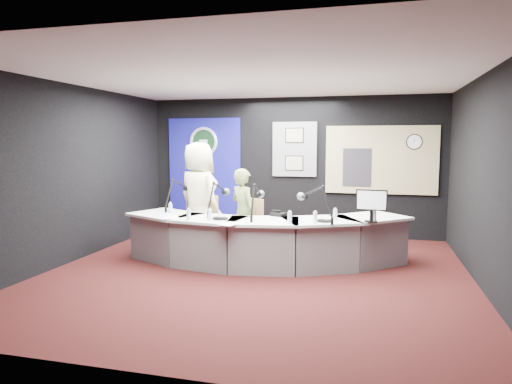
% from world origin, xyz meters
% --- Properties ---
extents(ground, '(6.00, 6.00, 0.00)m').
position_xyz_m(ground, '(0.00, 0.00, 0.00)').
color(ground, black).
rests_on(ground, ground).
extents(ceiling, '(6.00, 6.00, 0.02)m').
position_xyz_m(ceiling, '(0.00, 0.00, 2.80)').
color(ceiling, silver).
rests_on(ceiling, ground).
extents(wall_back, '(6.00, 0.02, 2.80)m').
position_xyz_m(wall_back, '(0.00, 3.00, 1.40)').
color(wall_back, black).
rests_on(wall_back, ground).
extents(wall_front, '(6.00, 0.02, 2.80)m').
position_xyz_m(wall_front, '(0.00, -3.00, 1.40)').
color(wall_front, black).
rests_on(wall_front, ground).
extents(wall_left, '(0.02, 6.00, 2.80)m').
position_xyz_m(wall_left, '(-3.00, 0.00, 1.40)').
color(wall_left, black).
rests_on(wall_left, ground).
extents(wall_right, '(0.02, 6.00, 2.80)m').
position_xyz_m(wall_right, '(3.00, 0.00, 1.40)').
color(wall_right, black).
rests_on(wall_right, ground).
extents(broadcast_desk, '(4.50, 1.90, 0.75)m').
position_xyz_m(broadcast_desk, '(-0.05, 0.55, 0.38)').
color(broadcast_desk, silver).
rests_on(broadcast_desk, ground).
extents(backdrop_panel, '(1.60, 0.05, 2.30)m').
position_xyz_m(backdrop_panel, '(-1.90, 2.97, 1.25)').
color(backdrop_panel, navy).
rests_on(backdrop_panel, wall_back).
extents(agency_seal, '(0.63, 0.07, 0.63)m').
position_xyz_m(agency_seal, '(-1.90, 2.93, 1.90)').
color(agency_seal, silver).
rests_on(agency_seal, backdrop_panel).
extents(seal_center, '(0.48, 0.01, 0.48)m').
position_xyz_m(seal_center, '(-1.90, 2.94, 1.90)').
color(seal_center, black).
rests_on(seal_center, backdrop_panel).
extents(pinboard, '(0.90, 0.04, 1.10)m').
position_xyz_m(pinboard, '(0.05, 2.97, 1.75)').
color(pinboard, slate).
rests_on(pinboard, wall_back).
extents(framed_photo_upper, '(0.34, 0.02, 0.27)m').
position_xyz_m(framed_photo_upper, '(0.05, 2.94, 2.03)').
color(framed_photo_upper, gray).
rests_on(framed_photo_upper, pinboard).
extents(framed_photo_lower, '(0.34, 0.02, 0.27)m').
position_xyz_m(framed_photo_lower, '(0.05, 2.94, 1.47)').
color(framed_photo_lower, gray).
rests_on(framed_photo_lower, pinboard).
extents(booth_window_frame, '(2.12, 0.06, 1.32)m').
position_xyz_m(booth_window_frame, '(1.75, 2.97, 1.55)').
color(booth_window_frame, tan).
rests_on(booth_window_frame, wall_back).
extents(booth_glow, '(2.00, 0.02, 1.20)m').
position_xyz_m(booth_glow, '(1.75, 2.96, 1.55)').
color(booth_glow, '#FFE4A1').
rests_on(booth_glow, booth_window_frame).
extents(equipment_rack, '(0.55, 0.02, 0.75)m').
position_xyz_m(equipment_rack, '(1.30, 2.94, 1.40)').
color(equipment_rack, black).
rests_on(equipment_rack, booth_window_frame).
extents(wall_clock, '(0.28, 0.01, 0.28)m').
position_xyz_m(wall_clock, '(2.35, 2.94, 1.90)').
color(wall_clock, white).
rests_on(wall_clock, booth_window_frame).
extents(armchair_left, '(0.73, 0.73, 1.01)m').
position_xyz_m(armchair_left, '(-1.33, 1.17, 0.50)').
color(armchair_left, '#AE784F').
rests_on(armchair_left, ground).
extents(armchair_right, '(0.67, 0.67, 0.87)m').
position_xyz_m(armchair_right, '(-0.45, 0.92, 0.44)').
color(armchair_right, '#AE784F').
rests_on(armchair_right, ground).
extents(draped_jacket, '(0.50, 0.28, 0.70)m').
position_xyz_m(draped_jacket, '(-1.44, 1.41, 0.62)').
color(draped_jacket, slate).
rests_on(draped_jacket, armchair_left).
extents(person_man, '(1.10, 0.99, 1.90)m').
position_xyz_m(person_man, '(-1.33, 1.17, 0.95)').
color(person_man, beige).
rests_on(person_man, ground).
extents(person_woman, '(0.64, 0.60, 1.47)m').
position_xyz_m(person_woman, '(-0.45, 0.92, 0.73)').
color(person_woman, olive).
rests_on(person_woman, ground).
extents(computer_monitor, '(0.45, 0.07, 0.30)m').
position_xyz_m(computer_monitor, '(1.60, 0.46, 1.07)').
color(computer_monitor, black).
rests_on(computer_monitor, broadcast_desk).
extents(desk_phone, '(0.26, 0.23, 0.05)m').
position_xyz_m(desk_phone, '(0.20, 0.65, 0.78)').
color(desk_phone, black).
rests_on(desk_phone, broadcast_desk).
extents(headphones_near, '(0.21, 0.21, 0.04)m').
position_xyz_m(headphones_near, '(0.95, 0.30, 0.77)').
color(headphones_near, black).
rests_on(headphones_near, broadcast_desk).
extents(headphones_far, '(0.22, 0.22, 0.04)m').
position_xyz_m(headphones_far, '(-0.58, 0.12, 0.77)').
color(headphones_far, black).
rests_on(headphones_far, broadcast_desk).
extents(paper_stack, '(0.34, 0.37, 0.00)m').
position_xyz_m(paper_stack, '(-1.37, 0.12, 0.75)').
color(paper_stack, white).
rests_on(paper_stack, broadcast_desk).
extents(notepad, '(0.30, 0.36, 0.00)m').
position_xyz_m(notepad, '(-0.33, -0.20, 0.75)').
color(notepad, white).
rests_on(notepad, broadcast_desk).
extents(boom_mic_a, '(0.28, 0.72, 0.60)m').
position_xyz_m(boom_mic_a, '(-1.58, 0.85, 1.05)').
color(boom_mic_a, black).
rests_on(boom_mic_a, broadcast_desk).
extents(boom_mic_b, '(0.21, 0.73, 0.60)m').
position_xyz_m(boom_mic_b, '(-0.74, 0.49, 1.05)').
color(boom_mic_b, black).
rests_on(boom_mic_b, broadcast_desk).
extents(boom_mic_c, '(0.16, 0.74, 0.60)m').
position_xyz_m(boom_mic_c, '(-0.07, 0.31, 1.05)').
color(boom_mic_c, black).
rests_on(boom_mic_c, broadcast_desk).
extents(boom_mic_d, '(0.62, 0.49, 0.60)m').
position_xyz_m(boom_mic_d, '(0.82, 0.29, 1.05)').
color(boom_mic_d, black).
rests_on(boom_mic_d, broadcast_desk).
extents(water_bottles, '(3.25, 0.62, 0.18)m').
position_xyz_m(water_bottles, '(0.04, 0.23, 0.84)').
color(water_bottles, silver).
rests_on(water_bottles, broadcast_desk).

